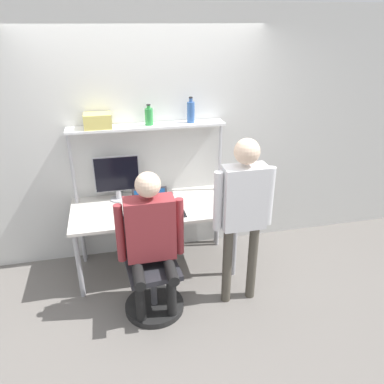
{
  "coord_description": "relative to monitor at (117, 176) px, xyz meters",
  "views": [
    {
      "loc": [
        -0.39,
        -3.08,
        2.53
      ],
      "look_at": [
        0.3,
        -0.06,
        1.1
      ],
      "focal_mm": 35.0,
      "sensor_mm": 36.0,
      "label": 1
    }
  ],
  "objects": [
    {
      "name": "ground_plane",
      "position": [
        0.35,
        -0.67,
        -1.02
      ],
      "size": [
        12.0,
        12.0,
        0.0
      ],
      "primitive_type": "plane",
      "color": "slate"
    },
    {
      "name": "wall_back",
      "position": [
        0.35,
        0.16,
        0.33
      ],
      "size": [
        8.0,
        0.06,
        2.7
      ],
      "color": "silver",
      "rests_on": "ground_plane"
    },
    {
      "name": "desk",
      "position": [
        0.35,
        -0.26,
        -0.34
      ],
      "size": [
        1.7,
        0.79,
        0.75
      ],
      "color": "beige",
      "rests_on": "ground_plane"
    },
    {
      "name": "shelf_unit",
      "position": [
        0.35,
        0.01,
        0.28
      ],
      "size": [
        1.62,
        0.22,
        1.55
      ],
      "color": "white",
      "rests_on": "ground_plane"
    },
    {
      "name": "monitor",
      "position": [
        0.0,
        0.0,
        0.0
      ],
      "size": [
        0.48,
        0.19,
        0.49
      ],
      "color": "#B7B7BC",
      "rests_on": "desk"
    },
    {
      "name": "laptop",
      "position": [
        0.3,
        -0.41,
        -0.2
      ],
      "size": [
        0.35,
        0.26,
        0.25
      ],
      "color": "#333338",
      "rests_on": "desk"
    },
    {
      "name": "cell_phone",
      "position": [
        0.6,
        -0.49,
        -0.26
      ],
      "size": [
        0.07,
        0.15,
        0.01
      ],
      "color": "black",
      "rests_on": "desk"
    },
    {
      "name": "office_chair",
      "position": [
        0.23,
        -0.9,
        -0.73
      ],
      "size": [
        0.56,
        0.56,
        0.94
      ],
      "color": "black",
      "rests_on": "ground_plane"
    },
    {
      "name": "person_seated",
      "position": [
        0.23,
        -0.94,
        -0.19
      ],
      "size": [
        0.6,
        0.47,
        1.4
      ],
      "color": "black",
      "rests_on": "ground_plane"
    },
    {
      "name": "person_standing",
      "position": [
        1.06,
        -0.97,
        0.03
      ],
      "size": [
        0.56,
        0.22,
        1.65
      ],
      "color": "#4C473D",
      "rests_on": "ground_plane"
    },
    {
      "name": "bottle_blue",
      "position": [
        0.81,
        0.01,
        0.64
      ],
      "size": [
        0.08,
        0.08,
        0.27
      ],
      "color": "#335999",
      "rests_on": "shelf_unit"
    },
    {
      "name": "bottle_green",
      "position": [
        0.37,
        0.01,
        0.62
      ],
      "size": [
        0.08,
        0.08,
        0.21
      ],
      "color": "#2D8C3F",
      "rests_on": "shelf_unit"
    },
    {
      "name": "storage_box",
      "position": [
        -0.14,
        0.01,
        0.6
      ],
      "size": [
        0.27,
        0.2,
        0.14
      ],
      "color": "#DBCC66",
      "rests_on": "shelf_unit"
    }
  ]
}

